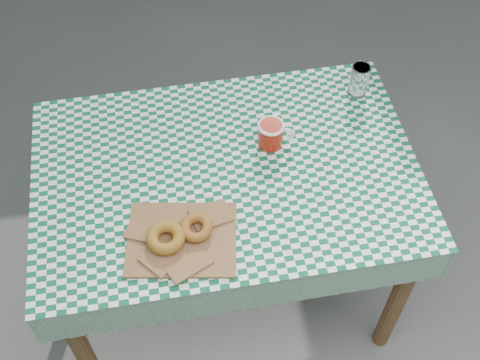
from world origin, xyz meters
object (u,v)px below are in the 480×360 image
at_px(paper_bag, 182,239).
at_px(coffee_mug, 271,134).
at_px(table, 228,235).
at_px(drinking_glass, 359,80).

distance_m(paper_bag, coffee_mug, 0.46).
relative_size(table, coffee_mug, 7.47).
bearing_deg(coffee_mug, paper_bag, -124.99).
bearing_deg(drinking_glass, coffee_mug, -151.45).
height_order(table, drinking_glass, drinking_glass).
bearing_deg(drinking_glass, table, -150.98).
height_order(paper_bag, coffee_mug, coffee_mug).
bearing_deg(paper_bag, coffee_mug, 45.58).
distance_m(table, drinking_glass, 0.72).
height_order(table, paper_bag, paper_bag).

